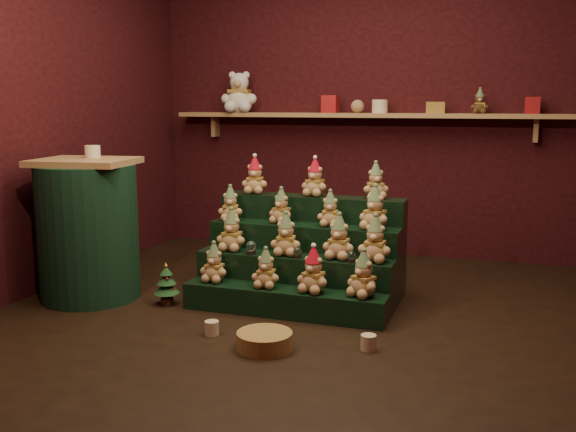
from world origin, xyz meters
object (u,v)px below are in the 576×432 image
at_px(riser_tier_front, 284,302).
at_px(snow_globe_a, 251,248).
at_px(mug_right, 368,342).
at_px(mini_christmas_tree, 166,284).
at_px(mug_left, 212,328).
at_px(white_bear, 239,87).
at_px(wicker_basket, 265,341).
at_px(snow_globe_b, 298,252).
at_px(side_table, 88,230).
at_px(snow_globe_c, 351,257).
at_px(brown_bear, 480,101).

distance_m(riser_tier_front, snow_globe_a, 0.46).
bearing_deg(mug_right, mini_christmas_tree, 165.98).
bearing_deg(mug_left, white_bear, 108.94).
bearing_deg(mug_left, wicker_basket, -15.92).
xyz_separation_m(snow_globe_a, mini_christmas_tree, (-0.56, -0.21, -0.26)).
height_order(riser_tier_front, mug_left, riser_tier_front).
xyz_separation_m(mug_left, white_bear, (-0.82, 2.38, 1.52)).
xyz_separation_m(riser_tier_front, wicker_basket, (0.10, -0.62, -0.04)).
bearing_deg(mug_right, wicker_basket, -162.30).
distance_m(riser_tier_front, wicker_basket, 0.62).
bearing_deg(snow_globe_b, white_bear, 123.91).
distance_m(side_table, mini_christmas_tree, 0.71).
height_order(mug_left, mug_right, mug_right).
distance_m(snow_globe_a, wicker_basket, 0.94).
xyz_separation_m(snow_globe_b, wicker_basket, (0.05, -0.78, -0.35)).
height_order(mug_left, white_bear, white_bear).
relative_size(snow_globe_c, white_bear, 0.16).
distance_m(riser_tier_front, snow_globe_b, 0.35).
xyz_separation_m(side_table, mini_christmas_tree, (0.61, 0.03, -0.35)).
xyz_separation_m(mini_christmas_tree, brown_bear, (1.98, 1.93, 1.28)).
bearing_deg(snow_globe_b, brown_bear, 57.95).
distance_m(wicker_basket, white_bear, 3.15).
distance_m(wicker_basket, brown_bear, 3.02).
xyz_separation_m(snow_globe_c, mug_right, (0.25, -0.59, -0.36)).
distance_m(snow_globe_b, mug_left, 0.83).
height_order(riser_tier_front, side_table, side_table).
height_order(side_table, wicker_basket, side_table).
relative_size(mini_christmas_tree, mug_right, 3.39).
xyz_separation_m(side_table, mug_right, (2.14, -0.35, -0.46)).
bearing_deg(mini_christmas_tree, snow_globe_c, 9.32).
relative_size(mini_christmas_tree, mug_left, 3.49).
bearing_deg(snow_globe_b, mug_left, -116.85).
height_order(side_table, mug_left, side_table).
bearing_deg(mini_christmas_tree, riser_tier_front, 3.37).
bearing_deg(wicker_basket, mug_left, 164.08).
height_order(snow_globe_a, mini_christmas_tree, snow_globe_a).
height_order(side_table, brown_bear, brown_bear).
bearing_deg(riser_tier_front, brown_bear, 59.17).
bearing_deg(mug_left, snow_globe_a, 90.58).
bearing_deg(white_bear, riser_tier_front, -70.59).
height_order(snow_globe_a, mug_left, snow_globe_a).
bearing_deg(mug_left, side_table, 160.22).
bearing_deg(wicker_basket, brown_bear, 67.74).
height_order(mug_right, brown_bear, brown_bear).
xyz_separation_m(snow_globe_b, snow_globe_c, (0.38, -0.00, 0.00)).
height_order(snow_globe_c, white_bear, white_bear).
distance_m(snow_globe_a, snow_globe_b, 0.34).
bearing_deg(mug_left, mug_right, 4.23).
xyz_separation_m(side_table, mug_left, (1.18, -0.42, -0.46)).
distance_m(mug_right, white_bear, 3.29).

